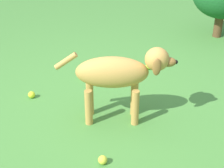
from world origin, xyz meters
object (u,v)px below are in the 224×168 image
at_px(tennis_ball_2, 103,160).
at_px(dog, 119,74).
at_px(tennis_ball_1, 83,76).
at_px(tennis_ball_3, 32,95).
at_px(tennis_ball_0, 148,66).

bearing_deg(tennis_ball_2, dog, 98.19).
distance_m(tennis_ball_1, tennis_ball_2, 1.30).
bearing_deg(tennis_ball_1, tennis_ball_3, -120.69).
distance_m(dog, tennis_ball_3, 0.97).
height_order(tennis_ball_1, tennis_ball_2, same).
distance_m(tennis_ball_2, tennis_ball_3, 1.14).
height_order(tennis_ball_0, tennis_ball_1, same).
height_order(dog, tennis_ball_1, dog).
bearing_deg(tennis_ball_3, tennis_ball_0, 48.29).
xyz_separation_m(dog, tennis_ball_1, (-0.58, 0.55, -0.40)).
bearing_deg(tennis_ball_0, tennis_ball_2, -86.46).
bearing_deg(tennis_ball_2, tennis_ball_1, 120.78).
bearing_deg(dog, tennis_ball_2, -101.77).
bearing_deg(tennis_ball_0, tennis_ball_3, -131.71).
xyz_separation_m(tennis_ball_1, tennis_ball_3, (-0.30, -0.51, 0.00)).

